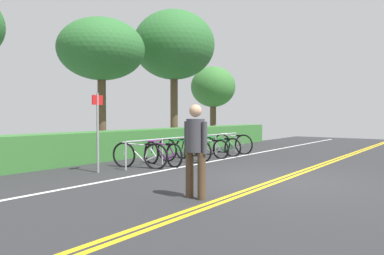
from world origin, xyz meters
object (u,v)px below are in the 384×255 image
bicycle_6 (233,144)px  pedestrian (195,145)px  bike_rack (191,142)px  bicycle_1 (162,154)px  bicycle_5 (220,146)px  tree_mid (101,50)px  sign_post_near (98,124)px  bicycle_3 (193,150)px  tree_far_right (174,46)px  tree_extra (213,87)px  bicycle_4 (208,148)px  bicycle_0 (140,155)px  bicycle_2 (180,150)px

bicycle_6 → pedestrian: 7.66m
bike_rack → bicycle_1: (-1.61, -0.15, -0.24)m
bicycle_5 → tree_mid: (-2.45, 3.48, 3.44)m
pedestrian → sign_post_near: size_ratio=0.81×
bicycle_5 → bicycle_6: bicycle_6 is taller
bicycle_3 → bicycle_5: size_ratio=1.01×
tree_far_right → tree_extra: 4.26m
tree_mid → sign_post_near: bearing=-131.3°
bicycle_4 → bike_rack: bearing=171.0°
sign_post_near → bicycle_5: bearing=-4.7°
bicycle_1 → tree_far_right: 6.96m
pedestrian → tree_mid: 8.11m
bicycle_5 → pedestrian: 6.85m
bicycle_3 → sign_post_near: sign_post_near is taller
bicycle_0 → tree_far_right: tree_far_right is taller
bicycle_4 → bicycle_5: bicycle_5 is taller
bicycle_0 → bicycle_2: (1.65, -0.12, 0.01)m
bike_rack → sign_post_near: (-3.59, 0.28, 0.65)m
bike_rack → sign_post_near: 3.66m
bicycle_1 → bicycle_3: 1.58m
bicycle_1 → bicycle_4: bearing=0.7°
tree_mid → bike_rack: bearing=-74.9°
bicycle_1 → bicycle_4: (2.40, 0.03, -0.02)m
bicycle_2 → pedestrian: bearing=-138.8°
bicycle_6 → tree_extra: size_ratio=0.43×
pedestrian → tree_far_right: tree_far_right is taller
bicycle_4 → sign_post_near: bearing=174.8°
bicycle_6 → bicycle_2: bearing=179.8°
sign_post_near → tree_extra: size_ratio=0.50×
bicycle_6 → pedestrian: size_ratio=1.06×
bicycle_0 → bicycle_6: 4.84m
bicycle_4 → bicycle_5: bearing=-1.4°
bike_rack → tree_far_right: (2.93, 3.11, 3.90)m
bicycle_1 → tree_far_right: tree_far_right is taller
bicycle_6 → tree_far_right: tree_far_right is taller
tree_far_right → pedestrian: bearing=-138.7°
bike_rack → tree_far_right: size_ratio=0.98×
bicycle_5 → sign_post_near: sign_post_near is taller
bike_rack → bicycle_5: 1.57m
bicycle_6 → tree_extra: (4.41, 3.76, 2.55)m
pedestrian → tree_extra: size_ratio=0.41×
bike_rack → tree_far_right: tree_far_right is taller
bicycle_6 → bicycle_4: bearing=180.0°
bike_rack → bicycle_1: 1.64m
bicycle_3 → bicycle_6: 2.49m
bicycle_1 → tree_extra: size_ratio=0.43×
bicycle_6 → sign_post_near: 6.11m
bicycle_0 → pedestrian: (-2.07, -3.38, 0.59)m
sign_post_near → bicycle_2: bearing=-7.8°
bike_rack → bicycle_5: (1.54, -0.14, -0.25)m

